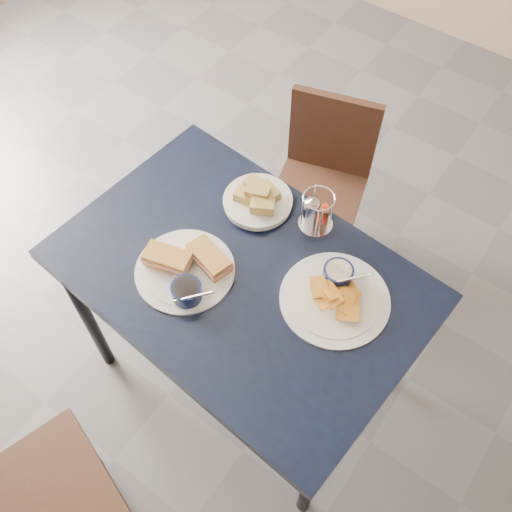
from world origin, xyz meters
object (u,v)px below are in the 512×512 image
Objects in this scene: plantain_plate at (336,292)px; bread_basket at (258,199)px; sandwich_plate at (187,269)px; chair_far at (328,173)px; dining_table at (241,285)px; condiment_caddy at (316,212)px.

plantain_plate reaches higher than bread_basket.
sandwich_plate is 1.42× the size of bread_basket.
sandwich_plate is (-0.01, -0.85, 0.34)m from chair_far.
dining_table is 1.53× the size of chair_far.
dining_table is 8.53× the size of condiment_caddy.
chair_far is (-0.12, 0.76, -0.24)m from dining_table.
condiment_caddy is (0.08, 0.29, 0.13)m from dining_table.
condiment_caddy reaches higher than chair_far.
plantain_plate is at bearing -44.02° from condiment_caddy.
condiment_caddy is at bearing 135.98° from plantain_plate.
dining_table is 0.19m from sandwich_plate.
dining_table is 0.81m from chair_far.
condiment_caddy reaches higher than dining_table.
condiment_caddy is at bearing -66.94° from chair_far.
sandwich_plate is at bearing -153.96° from plantain_plate.
chair_far is 3.41× the size of bread_basket.
chair_far reaches higher than dining_table.
chair_far is 0.63m from condiment_caddy.
plantain_plate is 2.39× the size of condiment_caddy.
condiment_caddy reaches higher than bread_basket.
bread_basket is (0.01, -0.51, 0.34)m from chair_far.
sandwich_plate reaches higher than bread_basket.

